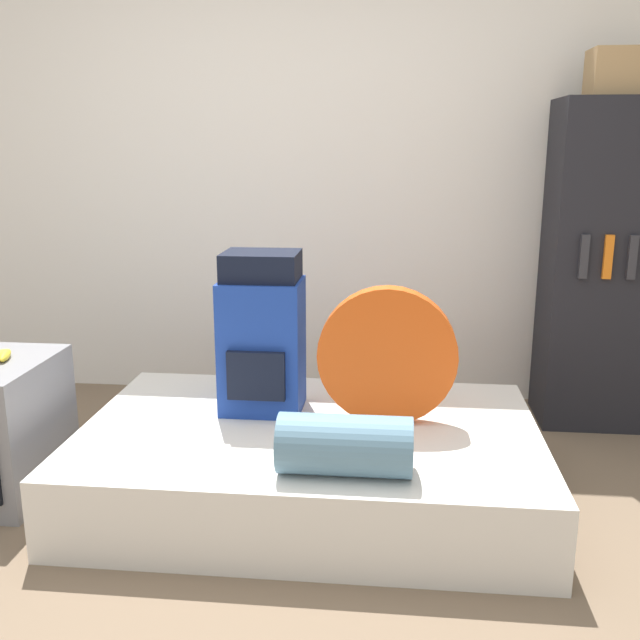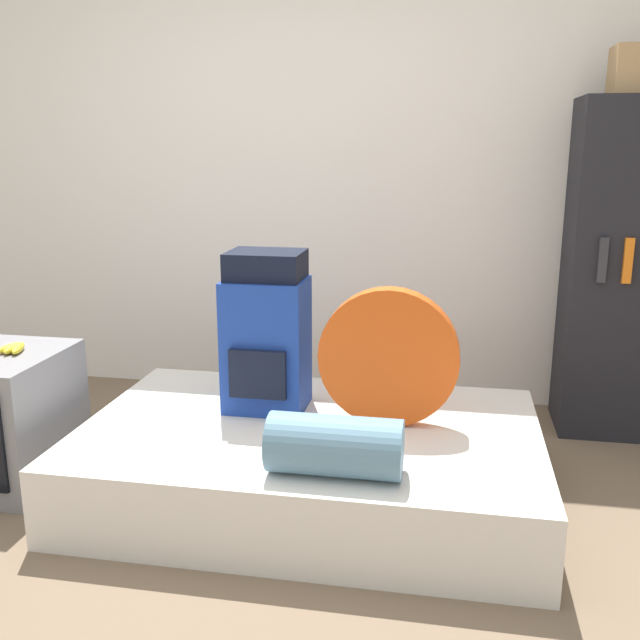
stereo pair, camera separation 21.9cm
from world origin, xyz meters
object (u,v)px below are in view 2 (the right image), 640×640
(television, at_px, (0,417))
(sleeping_roll, at_px, (335,446))
(tent_bag, at_px, (389,357))
(bookshelf, at_px, (640,271))
(backpack, at_px, (266,334))

(television, bearing_deg, sleeping_roll, -12.20)
(tent_bag, distance_m, sleeping_roll, 0.55)
(tent_bag, relative_size, television, 0.97)
(sleeping_roll, bearing_deg, bookshelf, 48.05)
(backpack, xyz_separation_m, bookshelf, (1.69, 0.84, 0.18))
(backpack, height_order, tent_bag, backpack)
(sleeping_roll, bearing_deg, backpack, 123.86)
(television, bearing_deg, bookshelf, 21.39)
(tent_bag, distance_m, bookshelf, 1.50)
(backpack, xyz_separation_m, sleeping_roll, (0.40, -0.59, -0.23))
(sleeping_roll, distance_m, television, 1.57)
(tent_bag, bearing_deg, sleeping_roll, -105.15)
(sleeping_roll, bearing_deg, television, 167.80)
(television, height_order, bookshelf, bookshelf)
(backpack, bearing_deg, sleeping_roll, -56.14)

